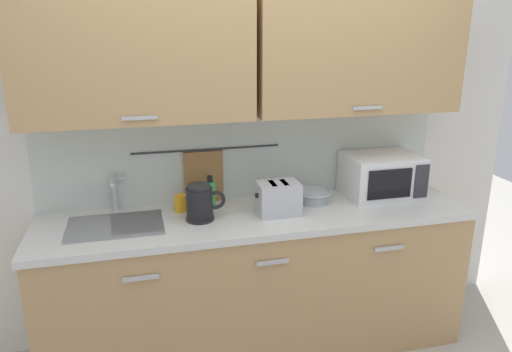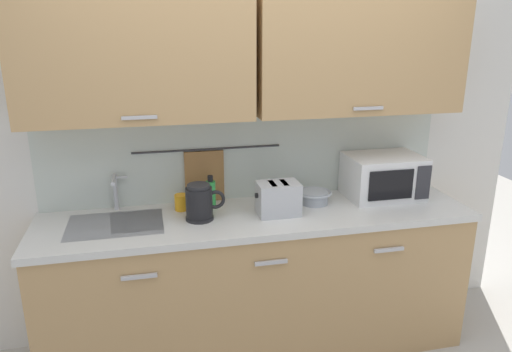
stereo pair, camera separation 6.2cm
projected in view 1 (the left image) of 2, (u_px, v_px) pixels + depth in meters
name	position (u px, v px, depth m)	size (l,w,h in m)	color
counter_unit	(256.00, 281.00, 2.97)	(2.53, 0.64, 0.90)	tan
back_wall_assembly	(248.00, 101.00, 2.86)	(3.70, 0.41, 2.50)	silver
sink_faucet	(114.00, 189.00, 2.81)	(0.09, 0.17, 0.22)	#B2B5BA
microwave	(381.00, 175.00, 3.09)	(0.46, 0.35, 0.27)	white
electric_kettle	(200.00, 203.00, 2.71)	(0.23, 0.16, 0.21)	black
dish_soap_bottle	(210.00, 193.00, 2.91)	(0.06, 0.06, 0.20)	green
mug_near_sink	(182.00, 203.00, 2.87)	(0.12, 0.08, 0.09)	orange
mixing_bowl	(313.00, 196.00, 2.99)	(0.21, 0.21, 0.08)	#A5ADB7
toaster	(278.00, 198.00, 2.80)	(0.26, 0.17, 0.19)	#B7BABF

